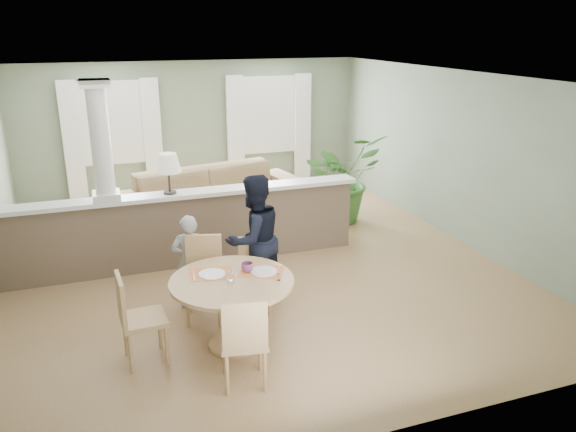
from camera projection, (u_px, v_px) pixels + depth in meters
name	position (u px, v px, depth m)	size (l,w,h in m)	color
ground	(248.00, 261.00, 8.39)	(8.00, 8.00, 0.00)	tan
room_shell	(232.00, 134.00, 8.36)	(7.02, 8.02, 2.71)	gray
pony_wall	(176.00, 220.00, 8.02)	(5.32, 0.38, 2.70)	brown
sofa	(214.00, 197.00, 9.86)	(3.31, 1.29, 0.97)	#978052
houseplant	(341.00, 178.00, 9.95)	(1.41, 1.22, 1.57)	#386C2B
dining_table	(233.00, 293.00, 5.98)	(1.32, 1.32, 0.90)	tan
chair_far_boy	(204.00, 274.00, 6.64)	(0.56, 0.56, 1.00)	tan
chair_far_man	(255.00, 270.00, 6.89)	(0.48, 0.48, 0.89)	tan
chair_near	(244.00, 338.00, 5.29)	(0.51, 0.51, 0.98)	tan
chair_side	(135.00, 315.00, 5.71)	(0.47, 0.47, 0.99)	tan
child_person	(190.00, 262.00, 6.86)	(0.44, 0.29, 1.20)	#939398
man_person	(254.00, 239.00, 6.98)	(0.80, 0.62, 1.65)	black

